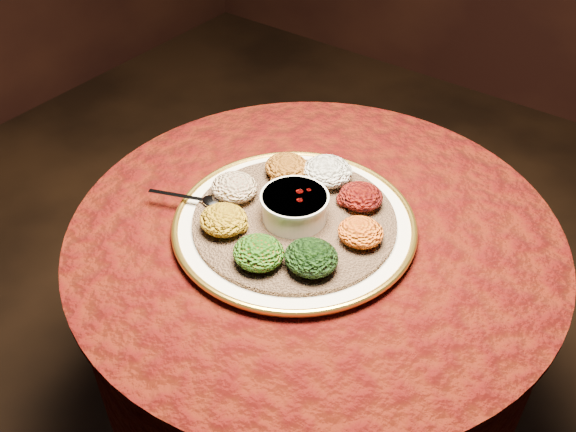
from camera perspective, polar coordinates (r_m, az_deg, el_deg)
The scene contains 13 objects.
table at distance 1.37m, azimuth 2.19°, elevation -6.74°, with size 0.96×0.96×0.73m.
platter at distance 1.23m, azimuth 0.57°, elevation -0.73°, with size 0.50×0.50×0.02m.
injera at distance 1.23m, azimuth 0.57°, elevation -0.35°, with size 0.39×0.39×0.01m, color brown.
stew_bowl at distance 1.20m, azimuth 0.58°, elevation 0.96°, with size 0.13×0.13×0.05m.
spoon at distance 1.26m, azimuth -7.18°, elevation 1.38°, with size 0.15×0.07×0.01m.
portion_ayib at distance 1.30m, azimuth 3.54°, elevation 3.99°, with size 0.10×0.10×0.05m, color white.
portion_kitfo at distance 1.25m, azimuth 6.50°, elevation 1.74°, with size 0.09×0.08×0.04m, color black.
portion_tikil at distance 1.17m, azimuth 6.46°, elevation -1.43°, with size 0.08×0.08×0.04m, color #B4820F.
portion_gomen at distance 1.11m, azimuth 2.07°, elevation -3.70°, with size 0.10×0.09×0.05m, color black.
portion_mixveg at distance 1.12m, azimuth -2.63°, elevation -3.27°, with size 0.09×0.09×0.04m, color #972809.
portion_kik at distance 1.19m, azimuth -5.75°, elevation -0.34°, with size 0.09×0.09×0.04m, color #AC820F.
portion_timatim at distance 1.26m, azimuth -4.78°, elevation 2.56°, with size 0.09×0.09×0.04m, color maroon.
portion_shiro at distance 1.31m, azimuth -0.11°, elevation 4.36°, with size 0.09×0.09×0.04m, color #8C4810.
Camera 1 is at (0.51, -0.78, 1.56)m, focal length 40.00 mm.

